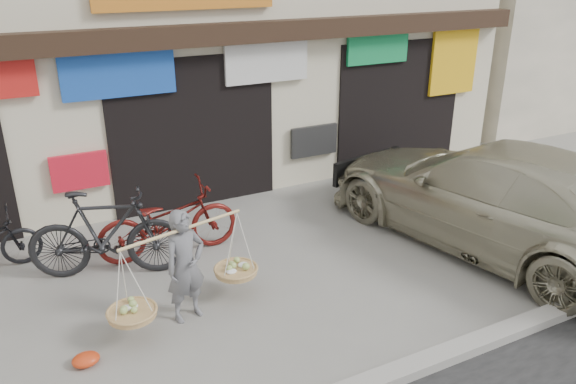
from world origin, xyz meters
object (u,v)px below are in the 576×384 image
bike_2 (168,221)px  suv (494,196)px  street_vendor (186,271)px  bike_1 (107,234)px

bike_2 → suv: size_ratio=0.35×
street_vendor → bike_2: 1.74m
street_vendor → bike_1: 1.65m
bike_2 → suv: suv is taller
bike_2 → street_vendor: bearing=173.5°
suv → bike_1: bearing=-28.8°
bike_2 → suv: bearing=-110.9°
bike_1 → suv: (5.55, -1.73, 0.17)m
bike_1 → suv: suv is taller
street_vendor → bike_1: bearing=100.6°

